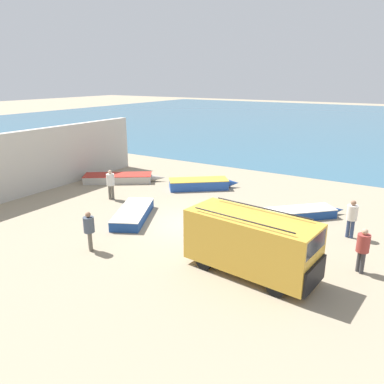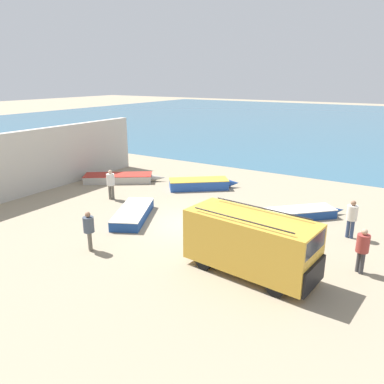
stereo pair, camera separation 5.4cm
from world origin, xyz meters
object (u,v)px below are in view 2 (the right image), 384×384
(fishing_rowboat_3, at_px, (121,178))
(fishing_rowboat_1, at_px, (201,184))
(fishing_rowboat_2, at_px, (134,213))
(fisherman_1, at_px, (89,228))
(parked_van, at_px, (251,242))
(fisherman_0, at_px, (111,182))
(fisherman_2, at_px, (352,216))
(fisherman_3, at_px, (362,247))
(fishing_rowboat_0, at_px, (303,213))

(fishing_rowboat_3, bearing_deg, fishing_rowboat_1, -19.59)
(fishing_rowboat_1, distance_m, fishing_rowboat_3, 5.82)
(fishing_rowboat_2, height_order, fisherman_1, fisherman_1)
(parked_van, height_order, fisherman_0, parked_van)
(fishing_rowboat_3, distance_m, fisherman_2, 15.44)
(fishing_rowboat_3, relative_size, fisherman_2, 2.89)
(fishing_rowboat_2, bearing_deg, fisherman_2, -98.47)
(parked_van, relative_size, fisherman_0, 2.82)
(fishing_rowboat_1, height_order, fishing_rowboat_2, fishing_rowboat_1)
(fishing_rowboat_3, relative_size, fisherman_0, 2.87)
(fishing_rowboat_1, distance_m, fisherman_3, 12.41)
(fisherman_2, xyz_separation_m, fisherman_3, (0.91, -3.17, -0.01))
(parked_van, relative_size, fishing_rowboat_1, 1.20)
(fishing_rowboat_1, bearing_deg, fishing_rowboat_2, -131.29)
(fishing_rowboat_2, distance_m, fishing_rowboat_3, 7.21)
(parked_van, distance_m, fisherman_3, 4.12)
(fishing_rowboat_3, xyz_separation_m, fisherman_0, (2.18, -3.19, 0.80))
(parked_van, bearing_deg, fishing_rowboat_1, 136.19)
(parked_van, xyz_separation_m, fishing_rowboat_1, (-7.16, 8.56, -0.92))
(fishing_rowboat_3, distance_m, fisherman_1, 10.83)
(parked_van, height_order, fisherman_3, parked_van)
(fishing_rowboat_0, bearing_deg, parked_van, -134.77)
(fishing_rowboat_1, relative_size, fisherman_2, 2.36)
(fisherman_3, bearing_deg, fishing_rowboat_3, 111.53)
(fishing_rowboat_0, xyz_separation_m, fisherman_0, (-10.59, -3.00, 0.83))
(fisherman_0, height_order, fisherman_1, fisherman_0)
(fishing_rowboat_1, distance_m, fisherman_2, 10.26)
(fishing_rowboat_0, height_order, fisherman_3, fisherman_3)
(fishing_rowboat_3, distance_m, fisherman_3, 16.95)
(fishing_rowboat_1, height_order, fisherman_0, fisherman_0)
(fishing_rowboat_3, bearing_deg, fisherman_0, -90.72)
(fisherman_0, bearing_deg, fishing_rowboat_2, 32.84)
(fisherman_2, distance_m, fisherman_3, 3.30)
(parked_van, distance_m, fisherman_2, 5.96)
(fishing_rowboat_0, distance_m, fisherman_2, 3.05)
(fishing_rowboat_1, relative_size, fisherman_0, 2.34)
(parked_van, xyz_separation_m, fisherman_0, (-10.58, 3.81, -0.17))
(fishing_rowboat_2, relative_size, fisherman_3, 2.60)
(fishing_rowboat_3, height_order, fisherman_2, fisherman_2)
(fishing_rowboat_0, relative_size, fisherman_0, 2.04)
(fishing_rowboat_1, xyz_separation_m, fisherman_0, (-3.42, -4.75, 0.76))
(fishing_rowboat_0, xyz_separation_m, fishing_rowboat_1, (-7.17, 1.75, 0.07))
(fisherman_0, bearing_deg, parked_van, 40.95)
(fisherman_1, relative_size, fisherman_3, 0.98)
(parked_van, bearing_deg, fisherman_3, 38.63)
(fisherman_0, bearing_deg, fisherman_2, 67.54)
(fisherman_1, bearing_deg, parked_van, -39.92)
(fishing_rowboat_3, xyz_separation_m, fisherman_2, (15.33, -1.63, 0.80))
(fishing_rowboat_2, xyz_separation_m, fishing_rowboat_3, (-5.33, 4.86, 0.01))
(fisherman_3, bearing_deg, parked_van, 160.36)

